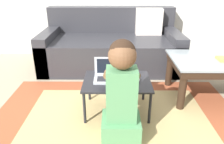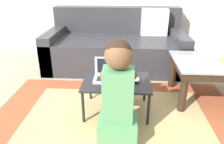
% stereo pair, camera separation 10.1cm
% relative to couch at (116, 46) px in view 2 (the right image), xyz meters
% --- Properties ---
extents(ground_plane, '(16.00, 16.00, 0.00)m').
position_rel_couch_xyz_m(ground_plane, '(-0.03, -1.25, -0.27)').
color(ground_plane, gray).
extents(area_rug, '(2.23, 1.62, 0.01)m').
position_rel_couch_xyz_m(area_rug, '(0.06, -1.40, -0.26)').
color(area_rug, '#9E4C2D').
rests_on(area_rug, ground_plane).
extents(couch, '(1.82, 0.94, 0.76)m').
position_rel_couch_xyz_m(couch, '(0.00, 0.00, 0.00)').
color(couch, '#2D2D33').
rests_on(couch, ground_plane).
extents(coffee_table, '(0.83, 0.61, 0.42)m').
position_rel_couch_xyz_m(coffee_table, '(1.02, -0.91, 0.08)').
color(coffee_table, gray).
rests_on(coffee_table, ground_plane).
extents(laptop_desk, '(0.59, 0.44, 0.32)m').
position_rel_couch_xyz_m(laptop_desk, '(0.06, -1.20, 0.02)').
color(laptop_desk, black).
rests_on(laptop_desk, ground_plane).
extents(laptop, '(0.31, 0.18, 0.19)m').
position_rel_couch_xyz_m(laptop, '(0.01, -1.17, 0.08)').
color(laptop, '#B7BCC6').
rests_on(laptop, laptop_desk).
extents(computer_mouse, '(0.06, 0.09, 0.04)m').
position_rel_couch_xyz_m(computer_mouse, '(0.23, -1.21, 0.07)').
color(computer_mouse, silver).
rests_on(computer_mouse, laptop_desk).
extents(person_seated, '(0.29, 0.36, 0.80)m').
position_rel_couch_xyz_m(person_seated, '(0.08, -1.59, 0.12)').
color(person_seated, '#518E5B').
rests_on(person_seated, ground_plane).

